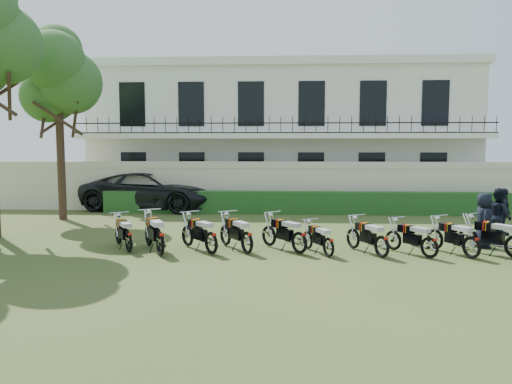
# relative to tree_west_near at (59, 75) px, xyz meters

# --- Properties ---
(ground) EXTENTS (100.00, 100.00, 0.00)m
(ground) POSITION_rel_tree_west_near_xyz_m (8.96, -5.00, -5.89)
(ground) COLOR #314E1F
(ground) RESTS_ON ground
(perimeter_wall) EXTENTS (30.00, 0.35, 2.30)m
(perimeter_wall) POSITION_rel_tree_west_near_xyz_m (8.96, 3.00, -4.72)
(perimeter_wall) COLOR beige
(perimeter_wall) RESTS_ON ground
(hedge) EXTENTS (18.00, 0.60, 1.00)m
(hedge) POSITION_rel_tree_west_near_xyz_m (9.96, 2.20, -5.39)
(hedge) COLOR #1B4B1D
(hedge) RESTS_ON ground
(building) EXTENTS (20.40, 9.60, 7.40)m
(building) POSITION_rel_tree_west_near_xyz_m (8.96, 8.96, -2.18)
(building) COLOR white
(building) RESTS_ON ground
(tree_west_near) EXTENTS (3.40, 3.20, 7.90)m
(tree_west_near) POSITION_rel_tree_west_near_xyz_m (0.00, 0.00, 0.00)
(tree_west_near) COLOR #473323
(tree_west_near) RESTS_ON ground
(motorcycle_0) EXTENTS (1.06, 1.66, 1.03)m
(motorcycle_0) POSITION_rel_tree_west_near_xyz_m (4.69, -6.15, -5.41)
(motorcycle_0) COLOR black
(motorcycle_0) RESTS_ON ground
(motorcycle_1) EXTENTS (1.11, 1.93, 1.16)m
(motorcycle_1) POSITION_rel_tree_west_near_xyz_m (5.71, -6.55, -5.35)
(motorcycle_1) COLOR black
(motorcycle_1) RESTS_ON ground
(motorcycle_2) EXTENTS (1.36, 1.62, 1.10)m
(motorcycle_2) POSITION_rel_tree_west_near_xyz_m (7.10, -6.30, -5.38)
(motorcycle_2) COLOR black
(motorcycle_2) RESTS_ON ground
(motorcycle_3) EXTENTS (1.18, 1.74, 1.09)m
(motorcycle_3) POSITION_rel_tree_west_near_xyz_m (8.10, -6.18, -5.38)
(motorcycle_3) COLOR black
(motorcycle_3) RESTS_ON ground
(motorcycle_4) EXTENTS (1.37, 1.56, 1.08)m
(motorcycle_4) POSITION_rel_tree_west_near_xyz_m (9.58, -6.08, -5.39)
(motorcycle_4) COLOR black
(motorcycle_4) RESTS_ON ground
(motorcycle_5) EXTENTS (0.87, 1.55, 0.93)m
(motorcycle_5) POSITION_rel_tree_west_near_xyz_m (10.37, -6.42, -5.46)
(motorcycle_5) COLOR black
(motorcycle_5) RESTS_ON ground
(motorcycle_6) EXTENTS (1.01, 1.73, 1.04)m
(motorcycle_6) POSITION_rel_tree_west_near_xyz_m (11.82, -6.42, -5.41)
(motorcycle_6) COLOR black
(motorcycle_6) RESTS_ON ground
(motorcycle_7) EXTENTS (1.18, 1.52, 1.00)m
(motorcycle_7) POSITION_rel_tree_west_near_xyz_m (13.10, -6.42, -5.43)
(motorcycle_7) COLOR black
(motorcycle_7) RESTS_ON ground
(motorcycle_8) EXTENTS (1.02, 1.72, 1.04)m
(motorcycle_8) POSITION_rel_tree_west_near_xyz_m (14.23, -6.38, -5.41)
(motorcycle_8) COLOR black
(motorcycle_8) RESTS_ON ground
(suv) EXTENTS (6.76, 3.79, 1.79)m
(suv) POSITION_rel_tree_west_near_xyz_m (2.82, 3.24, -5.00)
(suv) COLOR black
(suv) RESTS_ON ground
(officer_3) EXTENTS (0.70, 0.91, 1.67)m
(officer_3) POSITION_rel_tree_west_near_xyz_m (15.17, -4.74, -5.05)
(officer_3) COLOR black
(officer_3) RESTS_ON ground
(officer_4) EXTENTS (0.73, 0.91, 1.76)m
(officer_4) POSITION_rel_tree_west_near_xyz_m (15.85, -4.17, -5.01)
(officer_4) COLOR black
(officer_4) RESTS_ON ground
(officer_5) EXTENTS (0.43, 0.96, 1.61)m
(officer_5) POSITION_rel_tree_west_near_xyz_m (16.66, -2.59, -5.08)
(officer_5) COLOR black
(officer_5) RESTS_ON ground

